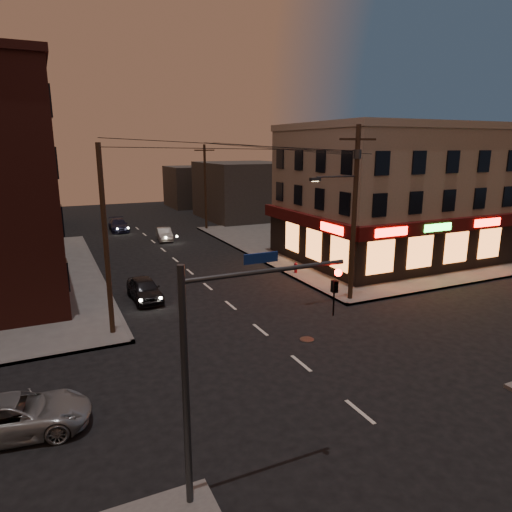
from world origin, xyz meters
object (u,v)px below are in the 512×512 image
sedan_near (144,289)px  suv_cross (14,416)px  sedan_mid (164,234)px  fire_hydrant (296,267)px  sedan_far (119,225)px

sedan_near → suv_cross: bearing=-121.3°
sedan_mid → fire_hydrant: 17.04m
suv_cross → sedan_far: bearing=-6.5°
fire_hydrant → sedan_mid: bearing=108.8°
suv_cross → sedan_near: 13.15m
sedan_near → sedan_mid: 17.93m
sedan_near → fire_hydrant: 10.98m
fire_hydrant → sedan_far: bearing=110.8°
fire_hydrant → suv_cross: bearing=-144.6°
suv_cross → fire_hydrant: suv_cross is taller
suv_cross → sedan_far: size_ratio=1.02×
suv_cross → fire_hydrant: size_ratio=6.33×
sedan_mid → fire_hydrant: sedan_mid is taller
sedan_near → fire_hydrant: (10.94, 0.95, -0.13)m
suv_cross → sedan_mid: size_ratio=1.24×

